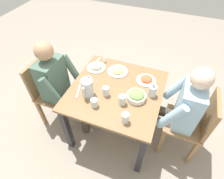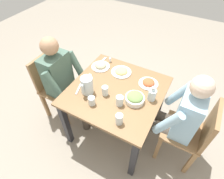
{
  "view_description": "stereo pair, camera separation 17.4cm",
  "coord_description": "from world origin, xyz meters",
  "px_view_note": "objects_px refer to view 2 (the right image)",
  "views": [
    {
      "loc": [
        1.24,
        0.43,
        2.09
      ],
      "look_at": [
        0.03,
        -0.03,
        0.75
      ],
      "focal_mm": 29.02,
      "sensor_mm": 36.0,
      "label": 1
    },
    {
      "loc": [
        1.16,
        0.58,
        2.09
      ],
      "look_at": [
        0.03,
        -0.03,
        0.75
      ],
      "focal_mm": 29.02,
      "sensor_mm": 36.0,
      "label": 2
    }
  ],
  "objects_px": {
    "diner_far": "(176,115)",
    "water_glass_near_left": "(119,119)",
    "water_glass_far_right": "(92,101)",
    "oil_carafe": "(152,95)",
    "plate_fries": "(121,71)",
    "diner_near": "(65,81)",
    "water_pitcher": "(87,85)",
    "dining_table": "(116,97)",
    "salt_shaker": "(110,60)",
    "plate_beans": "(101,66)",
    "salad_bowl": "(135,98)",
    "chair_far": "(193,132)",
    "chair_near": "(54,84)",
    "plate_rice_curry": "(148,83)",
    "water_glass_center": "(120,101)",
    "water_glass_near_right": "(105,91)"
  },
  "relations": [
    {
      "from": "diner_far",
      "to": "salad_bowl",
      "type": "xyz_separation_m",
      "value": [
        0.1,
        -0.41,
        0.13
      ]
    },
    {
      "from": "chair_near",
      "to": "plate_rice_curry",
      "type": "xyz_separation_m",
      "value": [
        -0.32,
        1.1,
        0.25
      ]
    },
    {
      "from": "plate_fries",
      "to": "salt_shaker",
      "type": "distance_m",
      "value": 0.24
    },
    {
      "from": "dining_table",
      "to": "water_glass_near_left",
      "type": "xyz_separation_m",
      "value": [
        0.35,
        0.21,
        0.17
      ]
    },
    {
      "from": "plate_rice_curry",
      "to": "water_glass_center",
      "type": "bearing_deg",
      "value": -20.1
    },
    {
      "from": "water_glass_center",
      "to": "diner_far",
      "type": "bearing_deg",
      "value": 111.74
    },
    {
      "from": "water_glass_near_left",
      "to": "water_glass_near_right",
      "type": "distance_m",
      "value": 0.36
    },
    {
      "from": "diner_far",
      "to": "salad_bowl",
      "type": "height_order",
      "value": "diner_far"
    },
    {
      "from": "water_glass_near_left",
      "to": "plate_fries",
      "type": "bearing_deg",
      "value": -155.01
    },
    {
      "from": "diner_far",
      "to": "water_glass_near_left",
      "type": "distance_m",
      "value": 0.6
    },
    {
      "from": "oil_carafe",
      "to": "water_pitcher",
      "type": "bearing_deg",
      "value": -69.91
    },
    {
      "from": "water_pitcher",
      "to": "water_glass_near_right",
      "type": "distance_m",
      "value": 0.18
    },
    {
      "from": "chair_far",
      "to": "plate_beans",
      "type": "bearing_deg",
      "value": -99.2
    },
    {
      "from": "chair_far",
      "to": "water_glass_near_left",
      "type": "relative_size",
      "value": 8.39
    },
    {
      "from": "dining_table",
      "to": "plate_fries",
      "type": "relative_size",
      "value": 4.09
    },
    {
      "from": "water_pitcher",
      "to": "water_glass_center",
      "type": "relative_size",
      "value": 1.87
    },
    {
      "from": "water_glass_near_left",
      "to": "oil_carafe",
      "type": "relative_size",
      "value": 0.64
    },
    {
      "from": "plate_fries",
      "to": "plate_rice_curry",
      "type": "bearing_deg",
      "value": 84.81
    },
    {
      "from": "dining_table",
      "to": "chair_far",
      "type": "height_order",
      "value": "chair_far"
    },
    {
      "from": "dining_table",
      "to": "water_glass_near_right",
      "type": "xyz_separation_m",
      "value": [
        0.11,
        -0.07,
        0.17
      ]
    },
    {
      "from": "diner_near",
      "to": "salad_bowl",
      "type": "relative_size",
      "value": 6.18
    },
    {
      "from": "plate_rice_curry",
      "to": "salt_shaker",
      "type": "xyz_separation_m",
      "value": [
        -0.15,
        -0.55,
        0.01
      ]
    },
    {
      "from": "dining_table",
      "to": "salt_shaker",
      "type": "distance_m",
      "value": 0.5
    },
    {
      "from": "dining_table",
      "to": "water_glass_near_left",
      "type": "distance_m",
      "value": 0.44
    },
    {
      "from": "water_glass_center",
      "to": "water_pitcher",
      "type": "bearing_deg",
      "value": -88.13
    },
    {
      "from": "water_pitcher",
      "to": "plate_fries",
      "type": "xyz_separation_m",
      "value": [
        -0.44,
        0.16,
        -0.08
      ]
    },
    {
      "from": "water_glass_near_left",
      "to": "water_glass_center",
      "type": "height_order",
      "value": "water_glass_near_left"
    },
    {
      "from": "water_glass_far_right",
      "to": "oil_carafe",
      "type": "bearing_deg",
      "value": 124.63
    },
    {
      "from": "chair_far",
      "to": "oil_carafe",
      "type": "relative_size",
      "value": 5.4
    },
    {
      "from": "salt_shaker",
      "to": "chair_far",
      "type": "bearing_deg",
      "value": 73.47
    },
    {
      "from": "dining_table",
      "to": "oil_carafe",
      "type": "bearing_deg",
      "value": 98.15
    },
    {
      "from": "chair_far",
      "to": "oil_carafe",
      "type": "bearing_deg",
      "value": -90.15
    },
    {
      "from": "oil_carafe",
      "to": "salt_shaker",
      "type": "distance_m",
      "value": 0.73
    },
    {
      "from": "salad_bowl",
      "to": "plate_beans",
      "type": "bearing_deg",
      "value": -117.27
    },
    {
      "from": "diner_near",
      "to": "water_pitcher",
      "type": "relative_size",
      "value": 6.23
    },
    {
      "from": "dining_table",
      "to": "salt_shaker",
      "type": "bearing_deg",
      "value": -143.18
    },
    {
      "from": "diner_far",
      "to": "water_glass_near_left",
      "type": "bearing_deg",
      "value": -47.15
    },
    {
      "from": "water_pitcher",
      "to": "plate_beans",
      "type": "bearing_deg",
      "value": -166.73
    },
    {
      "from": "salad_bowl",
      "to": "plate_rice_curry",
      "type": "relative_size",
      "value": 0.92
    },
    {
      "from": "plate_fries",
      "to": "diner_far",
      "type": "bearing_deg",
      "value": 72.96
    },
    {
      "from": "water_pitcher",
      "to": "water_glass_near_left",
      "type": "xyz_separation_m",
      "value": [
        0.18,
        0.45,
        -0.04
      ]
    },
    {
      "from": "chair_far",
      "to": "oil_carafe",
      "type": "xyz_separation_m",
      "value": [
        -0.0,
        -0.48,
        0.29
      ]
    },
    {
      "from": "diner_near",
      "to": "plate_rice_curry",
      "type": "bearing_deg",
      "value": 109.71
    },
    {
      "from": "plate_beans",
      "to": "water_glass_near_right",
      "type": "xyz_separation_m",
      "value": [
        0.35,
        0.27,
        0.03
      ]
    },
    {
      "from": "diner_near",
      "to": "plate_rice_curry",
      "type": "xyz_separation_m",
      "value": [
        -0.32,
        0.89,
        0.11
      ]
    },
    {
      "from": "plate_beans",
      "to": "water_glass_near_left",
      "type": "xyz_separation_m",
      "value": [
        0.59,
        0.54,
        0.03
      ]
    },
    {
      "from": "water_pitcher",
      "to": "salt_shaker",
      "type": "bearing_deg",
      "value": -175.06
    },
    {
      "from": "chair_near",
      "to": "plate_beans",
      "type": "relative_size",
      "value": 4.12
    },
    {
      "from": "plate_rice_curry",
      "to": "plate_beans",
      "type": "relative_size",
      "value": 0.96
    },
    {
      "from": "water_pitcher",
      "to": "salad_bowl",
      "type": "relative_size",
      "value": 0.99
    }
  ]
}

